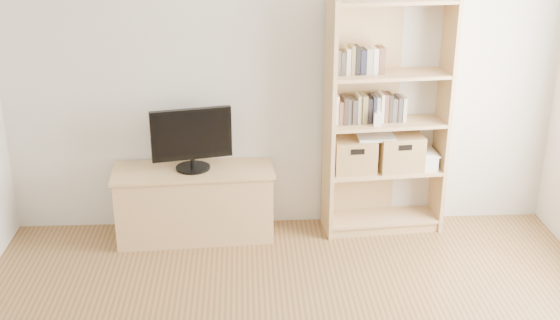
{
  "coord_description": "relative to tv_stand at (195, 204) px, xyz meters",
  "views": [
    {
      "loc": [
        -0.31,
        -2.97,
        2.74
      ],
      "look_at": [
        -0.05,
        1.9,
        0.8
      ],
      "focal_mm": 45.0,
      "sensor_mm": 36.0,
      "label": 1
    }
  ],
  "objects": [
    {
      "name": "bookshelf",
      "position": [
        1.56,
        0.06,
        0.69
      ],
      "size": [
        1.0,
        0.43,
        1.94
      ],
      "primitive_type": "cube",
      "rotation": [
        0.0,
        0.0,
        0.09
      ],
      "color": "tan",
      "rests_on": "floor"
    },
    {
      "name": "magazine_stack",
      "position": [
        1.9,
        0.09,
        0.31
      ],
      "size": [
        0.18,
        0.26,
        0.12
      ],
      "primitive_type": "cube",
      "rotation": [
        0.0,
        0.0,
        0.01
      ],
      "color": "beige",
      "rests_on": "bookshelf"
    },
    {
      "name": "baby_monitor",
      "position": [
        1.46,
        -0.06,
        0.72
      ],
      "size": [
        0.06,
        0.04,
        0.11
      ],
      "primitive_type": "cube",
      "rotation": [
        0.0,
        0.0,
        -0.06
      ],
      "color": "white",
      "rests_on": "bookshelf"
    },
    {
      "name": "basket_right",
      "position": [
        1.68,
        0.07,
        0.4
      ],
      "size": [
        0.39,
        0.33,
        0.29
      ],
      "primitive_type": "cube",
      "rotation": [
        0.0,
        0.0,
        0.11
      ],
      "color": "#9A7845",
      "rests_on": "bookshelf"
    },
    {
      "name": "books_row_mid",
      "position": [
        1.56,
        0.08,
        0.77
      ],
      "size": [
        0.79,
        0.23,
        0.21
      ],
      "primitive_type": "cube",
      "rotation": [
        0.0,
        0.0,
        0.1
      ],
      "color": "silver",
      "rests_on": "bookshelf"
    },
    {
      "name": "television",
      "position": [
        0.0,
        0.0,
        0.56
      ],
      "size": [
        0.64,
        0.19,
        0.5
      ],
      "primitive_type": "cube",
      "rotation": [
        0.0,
        0.0,
        0.22
      ],
      "color": "black",
      "rests_on": "tv_stand"
    },
    {
      "name": "basket_left",
      "position": [
        1.3,
        0.03,
        0.39
      ],
      "size": [
        0.35,
        0.29,
        0.28
      ],
      "primitive_type": "cube",
      "rotation": [
        0.0,
        0.0,
        0.05
      ],
      "color": "#9A7845",
      "rests_on": "bookshelf"
    },
    {
      "name": "tv_stand",
      "position": [
        0.0,
        0.0,
        0.0
      ],
      "size": [
        1.27,
        0.55,
        0.57
      ],
      "primitive_type": "cube",
      "rotation": [
        0.0,
        0.0,
        0.06
      ],
      "color": "tan",
      "rests_on": "floor"
    },
    {
      "name": "back_wall",
      "position": [
        0.73,
        0.23,
        1.01
      ],
      "size": [
        4.5,
        0.02,
        2.6
      ],
      "primitive_type": "cube",
      "color": "beige",
      "rests_on": "floor"
    },
    {
      "name": "laptop",
      "position": [
        1.48,
        0.03,
        0.54
      ],
      "size": [
        0.3,
        0.21,
        0.02
      ],
      "primitive_type": "cube",
      "rotation": [
        0.0,
        0.0,
        -0.0
      ],
      "color": "white",
      "rests_on": "basket_left"
    },
    {
      "name": "books_row_upper",
      "position": [
        1.35,
        0.06,
        1.17
      ],
      "size": [
        0.4,
        0.17,
        0.21
      ],
      "primitive_type": "cube",
      "rotation": [
        0.0,
        0.0,
        0.06
      ],
      "color": "silver",
      "rests_on": "bookshelf"
    }
  ]
}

